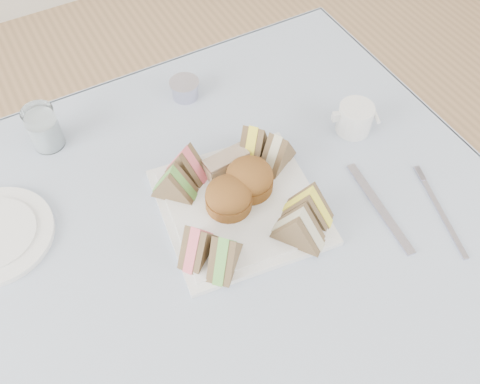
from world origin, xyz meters
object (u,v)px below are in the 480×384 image
table (240,336)px  creamer_jug (355,119)px  serving_plate (240,207)px  water_glass (43,128)px

table → creamer_jug: (0.33, 0.14, 0.41)m
table → serving_plate: (0.04, 0.08, 0.38)m
table → creamer_jug: bearing=22.6°
table → water_glass: 0.61m
water_glass → creamer_jug: size_ratio=1.29×
table → serving_plate: bearing=61.6°
water_glass → serving_plate: bearing=-51.6°
serving_plate → water_glass: size_ratio=3.05×
serving_plate → creamer_jug: bearing=19.4°
creamer_jug → water_glass: bearing=174.1°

